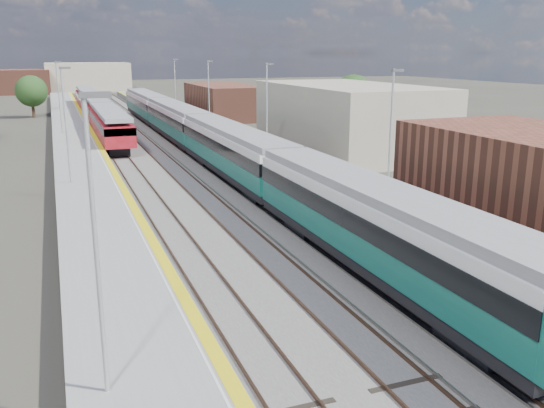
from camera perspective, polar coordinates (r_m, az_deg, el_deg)
ground at (r=57.37m, az=-9.52°, el=5.16°), size 320.00×320.00×0.00m
ballast_bed at (r=59.42m, az=-12.14°, el=5.39°), size 10.50×155.00×0.06m
tracks at (r=61.13m, az=-11.83°, el=5.74°), size 8.96×160.00×0.17m
platform_right at (r=60.88m, az=-5.11°, el=6.36°), size 4.70×155.00×8.52m
platform_left at (r=58.74m, az=-18.74°, el=5.32°), size 4.30×155.00×8.52m
buildings at (r=144.34m, az=-24.31°, el=14.01°), size 72.00×185.50×40.00m
green_train at (r=53.26m, az=-7.13°, el=7.08°), size 3.03×84.13×3.33m
red_train at (r=81.49m, az=-17.03°, el=9.01°), size 2.83×57.49×3.58m
tree_c at (r=93.34m, az=-22.74°, el=10.28°), size 4.59×4.59×6.22m
tree_d at (r=72.30m, az=8.01°, el=10.60°), size 5.05×5.05×6.84m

